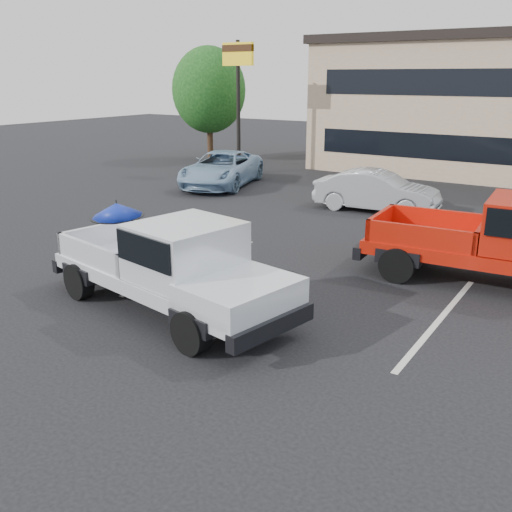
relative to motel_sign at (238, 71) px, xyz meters
The scene contains 8 objects.
ground 17.82m from the motel_sign, 54.46° to the right, with size 90.00×90.00×0.00m, color black.
stripe_left 14.65m from the motel_sign, 59.74° to the right, with size 0.12×5.00×0.01m, color silver.
stripe_right 18.29m from the motel_sign, 42.71° to the right, with size 0.12×5.00×0.01m, color silver.
motel_sign is the anchor object (origin of this frame).
tree_left 5.08m from the motel_sign, 143.13° to the left, with size 3.96×3.96×6.02m.
silver_pickup 17.27m from the motel_sign, 59.24° to the right, with size 5.95×2.97×2.06m.
silver_sedan 10.14m from the motel_sign, 24.81° to the right, with size 1.46×4.20×1.38m, color #AEB0B6.
blue_suv 5.11m from the motel_sign, 68.11° to the right, with size 2.38×5.17×1.44m, color #81A2C1.
Camera 1 is at (5.52, -8.35, 4.46)m, focal length 40.00 mm.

